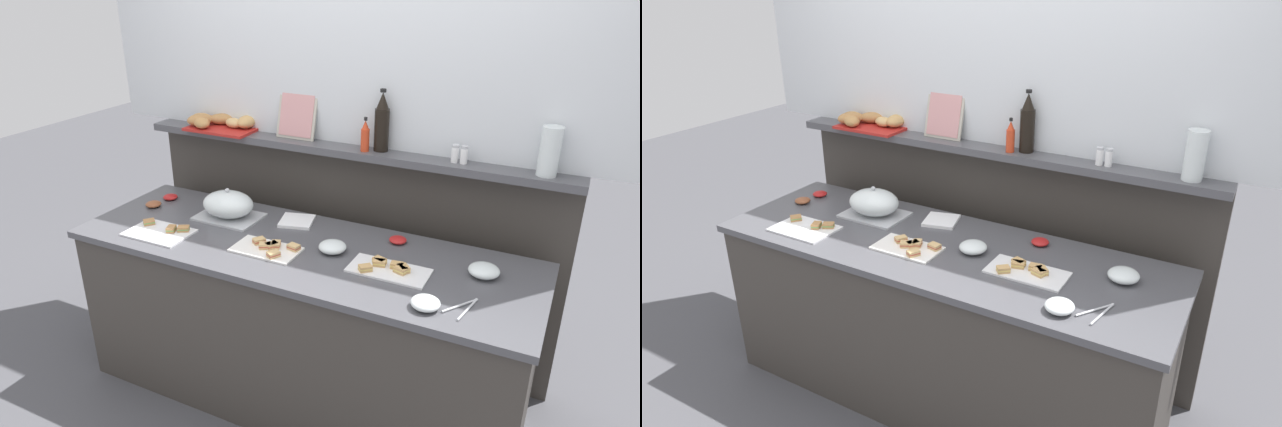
# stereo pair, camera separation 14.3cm
# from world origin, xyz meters

# --- Properties ---
(ground_plane) EXTENTS (12.00, 12.00, 0.00)m
(ground_plane) POSITION_xyz_m (0.00, 0.60, 0.00)
(ground_plane) COLOR #4C4C51
(buffet_counter) EXTENTS (2.29, 0.75, 0.90)m
(buffet_counter) POSITION_xyz_m (0.00, 0.00, 0.45)
(buffet_counter) COLOR #3D3833
(buffet_counter) RESTS_ON ground_plane
(back_ledge_unit) EXTENTS (2.40, 0.22, 1.27)m
(back_ledge_unit) POSITION_xyz_m (0.00, 0.55, 0.67)
(back_ledge_unit) COLOR #3D3833
(back_ledge_unit) RESTS_ON ground_plane
(upper_wall_panel) EXTENTS (3.00, 0.08, 1.33)m
(upper_wall_panel) POSITION_xyz_m (0.00, 0.58, 1.94)
(upper_wall_panel) COLOR silver
(upper_wall_panel) RESTS_ON back_ledge_unit
(sandwich_platter_front) EXTENTS (0.36, 0.18, 0.04)m
(sandwich_platter_front) POSITION_xyz_m (0.47, -0.03, 0.91)
(sandwich_platter_front) COLOR white
(sandwich_platter_front) RESTS_ON buffet_counter
(sandwich_platter_side) EXTENTS (0.32, 0.18, 0.04)m
(sandwich_platter_side) POSITION_xyz_m (-0.11, -0.10, 0.91)
(sandwich_platter_side) COLOR white
(sandwich_platter_side) RESTS_ON buffet_counter
(sandwich_platter_rear) EXTENTS (0.32, 0.22, 0.04)m
(sandwich_platter_rear) POSITION_xyz_m (-0.70, -0.18, 0.90)
(sandwich_platter_rear) COLOR white
(sandwich_platter_rear) RESTS_ON buffet_counter
(serving_cloche) EXTENTS (0.34, 0.24, 0.17)m
(serving_cloche) POSITION_xyz_m (-0.50, 0.13, 0.97)
(serving_cloche) COLOR #B7BABF
(serving_cloche) RESTS_ON buffet_counter
(glass_bowl_large) EXTENTS (0.12, 0.12, 0.05)m
(glass_bowl_large) POSITION_xyz_m (0.70, -0.25, 0.92)
(glass_bowl_large) COLOR silver
(glass_bowl_large) RESTS_ON buffet_counter
(glass_bowl_medium) EXTENTS (0.13, 0.13, 0.05)m
(glass_bowl_medium) POSITION_xyz_m (0.17, 0.02, 0.92)
(glass_bowl_medium) COLOR silver
(glass_bowl_medium) RESTS_ON buffet_counter
(glass_bowl_small) EXTENTS (0.14, 0.14, 0.05)m
(glass_bowl_small) POSITION_xyz_m (0.86, 0.11, 0.92)
(glass_bowl_small) COLOR silver
(glass_bowl_small) RESTS_ON buffet_counter
(condiment_bowl_dark) EXTENTS (0.09, 0.09, 0.03)m
(condiment_bowl_dark) POSITION_xyz_m (0.41, 0.25, 0.91)
(condiment_bowl_dark) COLOR red
(condiment_bowl_dark) RESTS_ON buffet_counter
(condiment_bowl_cream) EXTENTS (0.09, 0.09, 0.03)m
(condiment_bowl_cream) POSITION_xyz_m (-0.97, 0.07, 0.91)
(condiment_bowl_cream) COLOR brown
(condiment_bowl_cream) RESTS_ON buffet_counter
(condiment_bowl_teal) EXTENTS (0.08, 0.08, 0.03)m
(condiment_bowl_teal) POSITION_xyz_m (-0.96, 0.20, 0.91)
(condiment_bowl_teal) COLOR red
(condiment_bowl_teal) RESTS_ON buffet_counter
(serving_tongs) EXTENTS (0.11, 0.18, 0.01)m
(serving_tongs) POSITION_xyz_m (0.84, -0.18, 0.90)
(serving_tongs) COLOR #B7BABF
(serving_tongs) RESTS_ON buffet_counter
(napkin_stack) EXTENTS (0.21, 0.21, 0.02)m
(napkin_stack) POSITION_xyz_m (-0.14, 0.24, 0.90)
(napkin_stack) COLOR white
(napkin_stack) RESTS_ON buffet_counter
(wine_bottle_dark) EXTENTS (0.08, 0.08, 0.32)m
(wine_bottle_dark) POSITION_xyz_m (0.21, 0.50, 1.41)
(wine_bottle_dark) COLOR black
(wine_bottle_dark) RESTS_ON back_ledge_unit
(hot_sauce_bottle) EXTENTS (0.04, 0.04, 0.18)m
(hot_sauce_bottle) POSITION_xyz_m (0.14, 0.45, 1.35)
(hot_sauce_bottle) COLOR red
(hot_sauce_bottle) RESTS_ON back_ledge_unit
(salt_shaker) EXTENTS (0.03, 0.03, 0.09)m
(salt_shaker) POSITION_xyz_m (0.60, 0.48, 1.31)
(salt_shaker) COLOR white
(salt_shaker) RESTS_ON back_ledge_unit
(pepper_shaker) EXTENTS (0.03, 0.03, 0.09)m
(pepper_shaker) POSITION_xyz_m (0.64, 0.48, 1.31)
(pepper_shaker) COLOR white
(pepper_shaker) RESTS_ON back_ledge_unit
(bread_basket) EXTENTS (0.42, 0.28, 0.08)m
(bread_basket) POSITION_xyz_m (-0.78, 0.48, 1.31)
(bread_basket) COLOR #B2231E
(bread_basket) RESTS_ON back_ledge_unit
(framed_picture) EXTENTS (0.23, 0.08, 0.25)m
(framed_picture) POSITION_xyz_m (-0.28, 0.51, 1.40)
(framed_picture) COLOR #B2AD9E
(framed_picture) RESTS_ON back_ledge_unit
(water_carafe) EXTENTS (0.09, 0.09, 0.23)m
(water_carafe) POSITION_xyz_m (1.02, 0.48, 1.38)
(water_carafe) COLOR silver
(water_carafe) RESTS_ON back_ledge_unit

